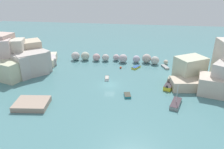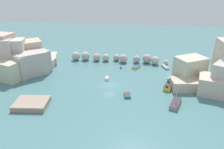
{
  "view_description": "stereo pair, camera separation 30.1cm",
  "coord_description": "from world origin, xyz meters",
  "px_view_note": "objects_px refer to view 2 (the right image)",
  "views": [
    {
      "loc": [
        7.21,
        -47.23,
        23.65
      ],
      "look_at": [
        0.0,
        4.15,
        1.0
      ],
      "focal_mm": 34.85,
      "sensor_mm": 36.0,
      "label": 1
    },
    {
      "loc": [
        7.51,
        -47.18,
        23.65
      ],
      "look_at": [
        0.0,
        4.15,
        1.0
      ],
      "focal_mm": 34.85,
      "sensor_mm": 36.0,
      "label": 2
    }
  ],
  "objects_px": {
    "moored_boat_5": "(127,95)",
    "moored_boat_3": "(165,67)",
    "stone_dock": "(32,103)",
    "moored_boat_1": "(170,83)",
    "channel_buoy": "(121,68)",
    "moored_boat_0": "(136,67)",
    "moored_boat_2": "(175,104)",
    "moored_boat_4": "(107,78)"
  },
  "relations": [
    {
      "from": "moored_boat_5",
      "to": "moored_boat_3",
      "type": "bearing_deg",
      "value": 140.72
    },
    {
      "from": "moored_boat_3",
      "to": "moored_boat_5",
      "type": "height_order",
      "value": "moored_boat_5"
    },
    {
      "from": "stone_dock",
      "to": "moored_boat_1",
      "type": "distance_m",
      "value": 31.81
    },
    {
      "from": "channel_buoy",
      "to": "moored_boat_3",
      "type": "bearing_deg",
      "value": 10.49
    },
    {
      "from": "moored_boat_1",
      "to": "moored_boat_0",
      "type": "bearing_deg",
      "value": 58.38
    },
    {
      "from": "moored_boat_2",
      "to": "moored_boat_5",
      "type": "bearing_deg",
      "value": -84.85
    },
    {
      "from": "stone_dock",
      "to": "moored_boat_0",
      "type": "height_order",
      "value": "stone_dock"
    },
    {
      "from": "channel_buoy",
      "to": "moored_boat_1",
      "type": "xyz_separation_m",
      "value": [
        13.02,
        -9.41,
        0.37
      ]
    },
    {
      "from": "stone_dock",
      "to": "moored_boat_2",
      "type": "height_order",
      "value": "moored_boat_2"
    },
    {
      "from": "moored_boat_3",
      "to": "channel_buoy",
      "type": "bearing_deg",
      "value": -100.04
    },
    {
      "from": "moored_boat_4",
      "to": "moored_boat_2",
      "type": "bearing_deg",
      "value": -131.6
    },
    {
      "from": "moored_boat_1",
      "to": "moored_boat_2",
      "type": "relative_size",
      "value": 1.35
    },
    {
      "from": "moored_boat_1",
      "to": "moored_boat_4",
      "type": "distance_m",
      "value": 15.85
    },
    {
      "from": "stone_dock",
      "to": "channel_buoy",
      "type": "height_order",
      "value": "stone_dock"
    },
    {
      "from": "moored_boat_4",
      "to": "moored_boat_1",
      "type": "bearing_deg",
      "value": -103.51
    },
    {
      "from": "moored_boat_1",
      "to": "moored_boat_5",
      "type": "bearing_deg",
      "value": 143.08
    },
    {
      "from": "moored_boat_5",
      "to": "moored_boat_2",
      "type": "bearing_deg",
      "value": 65.13
    },
    {
      "from": "moored_boat_1",
      "to": "moored_boat_5",
      "type": "height_order",
      "value": "moored_boat_1"
    },
    {
      "from": "stone_dock",
      "to": "moored_boat_4",
      "type": "height_order",
      "value": "stone_dock"
    },
    {
      "from": "moored_boat_1",
      "to": "moored_boat_5",
      "type": "relative_size",
      "value": 2.64
    },
    {
      "from": "moored_boat_2",
      "to": "moored_boat_5",
      "type": "distance_m",
      "value": 10.37
    },
    {
      "from": "moored_boat_0",
      "to": "moored_boat_2",
      "type": "bearing_deg",
      "value": -124.76
    },
    {
      "from": "moored_boat_5",
      "to": "moored_boat_1",
      "type": "bearing_deg",
      "value": 112.69
    },
    {
      "from": "channel_buoy",
      "to": "moored_boat_5",
      "type": "height_order",
      "value": "channel_buoy"
    },
    {
      "from": "moored_boat_3",
      "to": "moored_boat_2",
      "type": "bearing_deg",
      "value": -19.37
    },
    {
      "from": "moored_boat_0",
      "to": "moored_boat_3",
      "type": "height_order",
      "value": "moored_boat_0"
    },
    {
      "from": "channel_buoy",
      "to": "moored_boat_0",
      "type": "height_order",
      "value": "channel_buoy"
    },
    {
      "from": "stone_dock",
      "to": "moored_boat_1",
      "type": "relative_size",
      "value": 0.99
    },
    {
      "from": "stone_dock",
      "to": "moored_boat_5",
      "type": "bearing_deg",
      "value": 19.57
    },
    {
      "from": "moored_boat_0",
      "to": "moored_boat_4",
      "type": "distance_m",
      "value": 11.4
    },
    {
      "from": "moored_boat_2",
      "to": "moored_boat_5",
      "type": "height_order",
      "value": "moored_boat_2"
    },
    {
      "from": "moored_boat_0",
      "to": "channel_buoy",
      "type": "bearing_deg",
      "value": 132.68
    },
    {
      "from": "stone_dock",
      "to": "moored_boat_5",
      "type": "relative_size",
      "value": 2.61
    },
    {
      "from": "moored_boat_0",
      "to": "moored_boat_2",
      "type": "distance_m",
      "value": 21.36
    },
    {
      "from": "channel_buoy",
      "to": "moored_boat_5",
      "type": "distance_m",
      "value": 16.47
    },
    {
      "from": "moored_boat_2",
      "to": "moored_boat_5",
      "type": "xyz_separation_m",
      "value": [
        -10.1,
        2.36,
        -0.15
      ]
    },
    {
      "from": "channel_buoy",
      "to": "moored_boat_0",
      "type": "xyz_separation_m",
      "value": [
        4.43,
        0.93,
        -0.02
      ]
    },
    {
      "from": "stone_dock",
      "to": "moored_boat_4",
      "type": "xyz_separation_m",
      "value": [
        13.03,
        14.98,
        -0.23
      ]
    },
    {
      "from": "channel_buoy",
      "to": "moored_boat_4",
      "type": "bearing_deg",
      "value": -109.2
    },
    {
      "from": "moored_boat_2",
      "to": "moored_boat_4",
      "type": "bearing_deg",
      "value": -105.2
    },
    {
      "from": "moored_boat_5",
      "to": "channel_buoy",
      "type": "bearing_deg",
      "value": 179.36
    },
    {
      "from": "moored_boat_4",
      "to": "moored_boat_5",
      "type": "relative_size",
      "value": 0.99
    }
  ]
}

